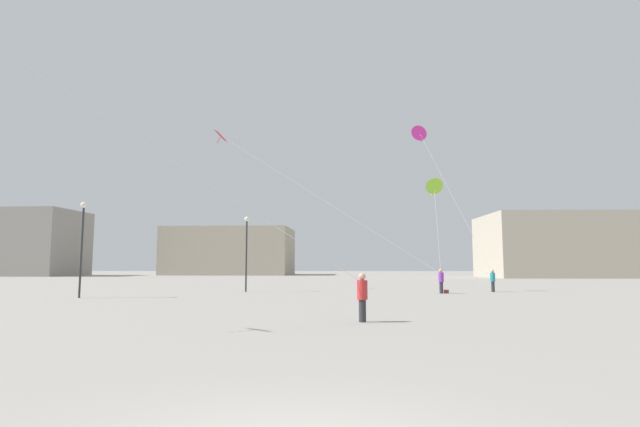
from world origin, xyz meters
name	(u,v)px	position (x,y,z in m)	size (l,w,h in m)	color
person_in_purple	(441,280)	(7.89, 28.04, 0.90)	(0.36, 0.36, 1.64)	#2D2D33
person_in_teal	(493,279)	(11.97, 29.97, 0.87)	(0.34, 0.34, 1.58)	#2D2D33
person_in_red	(362,295)	(1.49, 11.58, 0.89)	(0.35, 0.35, 1.62)	#2D2D33
kite_magenta_diamond	(420,133)	(8.03, 35.02, 12.87)	(4.81, 5.88, 12.25)	#D12899
kite_lime_diamond	(434,186)	(8.18, 30.71, 7.69)	(1.32, 3.14, 7.00)	#8CD12D
kite_crimson_delta	(225,138)	(-7.95, 33.06, 12.03)	(16.65, 6.05, 11.38)	red
building_left_hall	(18,243)	(-55.00, 80.73, 5.79)	(21.44, 14.00, 11.57)	gray
building_centre_hall	(231,252)	(-19.00, 90.77, 4.54)	(24.48, 16.18, 9.08)	#A39984
building_right_hall	(550,246)	(35.00, 71.67, 4.85)	(19.93, 14.89, 9.71)	#B2A893
lamppost_east	(247,242)	(-5.51, 29.83, 3.56)	(0.36, 0.36, 5.36)	#2D2D30
lamppost_west	(82,234)	(-14.03, 23.22, 3.68)	(0.36, 0.36, 5.58)	#2D2D30
handbag_beside_flyer	(446,292)	(8.24, 28.14, 0.12)	(0.32, 0.14, 0.24)	maroon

